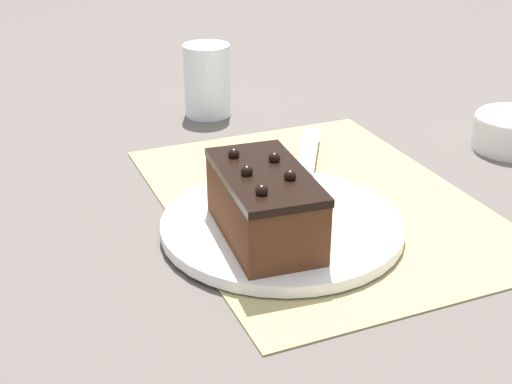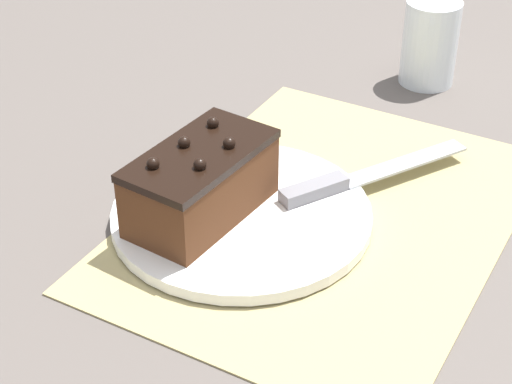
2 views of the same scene
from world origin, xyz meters
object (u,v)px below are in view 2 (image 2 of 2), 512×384
(drinking_glass, at_px, (430,43))
(serving_knife, at_px, (345,181))
(chocolate_cake, at_px, (201,182))
(cake_plate, at_px, (242,215))

(drinking_glass, bearing_deg, serving_knife, -176.35)
(chocolate_cake, bearing_deg, serving_knife, -41.61)
(cake_plate, distance_m, chocolate_cake, 0.06)
(cake_plate, xyz_separation_m, chocolate_cake, (-0.02, 0.03, 0.04))
(chocolate_cake, distance_m, serving_knife, 0.16)
(serving_knife, bearing_deg, cake_plate, -97.29)
(drinking_glass, bearing_deg, cake_plate, 172.34)
(cake_plate, bearing_deg, drinking_glass, -7.66)
(chocolate_cake, bearing_deg, drinking_glass, -11.44)
(serving_knife, xyz_separation_m, drinking_glass, (0.29, 0.02, 0.03))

